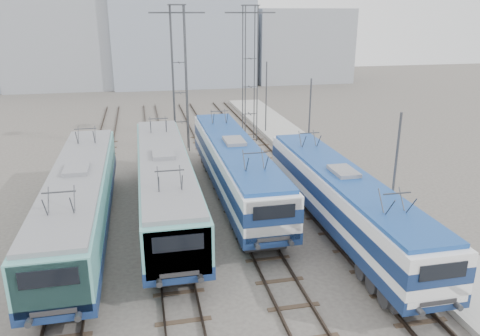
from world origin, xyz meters
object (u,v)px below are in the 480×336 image
(mast_rear, at_px, (266,99))
(locomotive_center_left, at_px, (165,181))
(locomotive_far_left, at_px, (79,198))
(locomotive_far_right, at_px, (343,198))
(mast_mid, at_px, (309,127))
(locomotive_center_right, at_px, (235,165))
(safety_cone, at_px, (439,282))
(catenary_tower_east, at_px, (250,68))
(catenary_tower_west, at_px, (179,73))
(mast_front, at_px, (394,182))

(mast_rear, bearing_deg, locomotive_center_left, -120.96)
(locomotive_far_left, distance_m, mast_rear, 25.04)
(locomotive_far_right, distance_m, mast_mid, 10.62)
(locomotive_far_left, xyz_separation_m, locomotive_center_left, (4.50, 1.65, 0.03))
(locomotive_center_left, xyz_separation_m, locomotive_far_right, (9.00, -4.29, -0.09))
(locomotive_center_right, xyz_separation_m, mast_rear, (6.35, 16.01, 1.19))
(locomotive_center_right, relative_size, safety_cone, 37.23)
(catenary_tower_east, bearing_deg, catenary_tower_west, -162.90)
(catenary_tower_west, relative_size, mast_front, 1.71)
(locomotive_far_left, relative_size, safety_cone, 37.37)
(mast_front, bearing_deg, safety_cone, -89.84)
(locomotive_center_right, relative_size, catenary_tower_east, 1.51)
(mast_mid, distance_m, mast_rear, 12.00)
(safety_cone, bearing_deg, catenary_tower_east, 94.59)
(locomotive_center_right, xyz_separation_m, mast_front, (6.35, -7.99, 1.19))
(mast_front, height_order, safety_cone, mast_front)
(mast_front, xyz_separation_m, mast_mid, (0.00, 12.00, 0.00))
(catenary_tower_west, bearing_deg, catenary_tower_east, 17.10)
(locomotive_center_right, height_order, safety_cone, locomotive_center_right)
(locomotive_far_left, height_order, safety_cone, locomotive_far_left)
(catenary_tower_east, height_order, mast_rear, catenary_tower_east)
(mast_rear, distance_m, safety_cone, 28.45)
(locomotive_center_right, bearing_deg, safety_cone, -62.63)
(locomotive_center_right, bearing_deg, locomotive_far_right, -54.77)
(locomotive_far_right, xyz_separation_m, catenary_tower_west, (-6.75, 18.38, 4.44))
(catenary_tower_east, bearing_deg, locomotive_far_left, -126.75)
(locomotive_center_left, bearing_deg, locomotive_center_right, 24.83)
(catenary_tower_east, bearing_deg, mast_rear, 43.60)
(mast_front, bearing_deg, mast_rear, 90.00)
(locomotive_center_left, height_order, catenary_tower_west, catenary_tower_west)
(mast_front, bearing_deg, catenary_tower_west, 113.27)
(locomotive_far_left, height_order, locomotive_center_right, locomotive_far_left)
(catenary_tower_east, relative_size, mast_mid, 1.71)
(locomotive_far_right, bearing_deg, catenary_tower_east, 90.70)
(locomotive_far_right, xyz_separation_m, mast_front, (1.85, -1.62, 1.30))
(locomotive_center_left, bearing_deg, safety_cone, -43.21)
(locomotive_far_right, height_order, catenary_tower_east, catenary_tower_east)
(mast_mid, xyz_separation_m, safety_cone, (0.01, -16.29, -2.96))
(locomotive_far_left, relative_size, locomotive_far_right, 1.06)
(mast_mid, bearing_deg, catenary_tower_east, 101.86)
(mast_mid, bearing_deg, mast_rear, 90.00)
(locomotive_far_left, xyz_separation_m, safety_cone, (15.36, -8.55, -1.72))
(catenary_tower_east, relative_size, safety_cone, 24.64)
(locomotive_far_left, distance_m, catenary_tower_east, 22.57)
(catenary_tower_west, bearing_deg, locomotive_far_left, -113.21)
(locomotive_center_left, distance_m, safety_cone, 15.01)
(catenary_tower_west, bearing_deg, locomotive_far_right, -69.83)
(mast_front, bearing_deg, locomotive_center_right, 128.46)
(catenary_tower_east, height_order, mast_front, catenary_tower_east)
(locomotive_far_left, relative_size, locomotive_center_right, 1.00)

